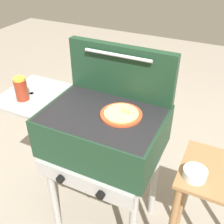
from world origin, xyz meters
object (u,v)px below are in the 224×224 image
pizza_cheese (121,114)px  sauce_jar (21,89)px  grill (101,134)px  prep_table (218,203)px  topping_bowl_far (195,174)px

pizza_cheese → sauce_jar: bearing=-170.6°
grill → pizza_cheese: bearing=12.8°
pizza_cheese → sauce_jar: (-0.57, -0.10, 0.06)m
prep_table → grill: bearing=-179.6°
pizza_cheese → sauce_jar: size_ratio=1.62×
prep_table → topping_bowl_far: topping_bowl_far is taller
grill → topping_bowl_far: 0.54m
grill → sauce_jar: 0.51m
pizza_cheese → prep_table: bearing=-2.1°
prep_table → topping_bowl_far: (-0.14, -0.08, 0.23)m
sauce_jar → prep_table: size_ratio=0.18×
grill → topping_bowl_far: (0.53, -0.08, 0.00)m
prep_table → topping_bowl_far: 0.28m
grill → prep_table: size_ratio=1.30×
pizza_cheese → topping_bowl_far: size_ratio=1.96×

